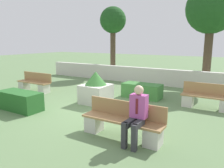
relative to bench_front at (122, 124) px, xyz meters
name	(u,v)px	position (x,y,z in m)	size (l,w,h in m)	color
ground_plane	(90,111)	(-1.93, 1.25, -0.35)	(60.00, 60.00, 0.00)	#607F51
perimeter_wall	(150,76)	(-1.93, 6.71, 0.10)	(13.89, 0.30, 0.88)	beige
bench_front	(122,124)	(0.00, 0.00, 0.00)	(2.09, 0.48, 0.87)	#A37A4C
bench_left_side	(34,84)	(-5.91, 2.25, -0.01)	(1.84, 0.48, 0.87)	#A37A4C
bench_right_side	(206,99)	(1.40, 3.57, -0.02)	(1.69, 0.49, 0.87)	#A37A4C
person_seated_man	(136,112)	(0.44, -0.14, 0.40)	(0.38, 0.64, 1.35)	#333338
hedge_block_near_left	(20,101)	(-4.05, 0.11, -0.03)	(1.63, 0.70, 0.63)	#286028
hedge_block_near_right	(142,91)	(-1.12, 3.78, -0.05)	(1.60, 0.72, 0.59)	#3D7A38
planter_corner_left	(96,89)	(-2.30, 2.15, 0.20)	(1.00, 1.00, 1.21)	beige
tree_leftmost	(113,22)	(-5.17, 8.19, 3.17)	(1.70, 1.70, 4.52)	#473828
tree_center_left	(211,10)	(0.76, 7.74, 3.49)	(2.48, 2.48, 5.15)	#473828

